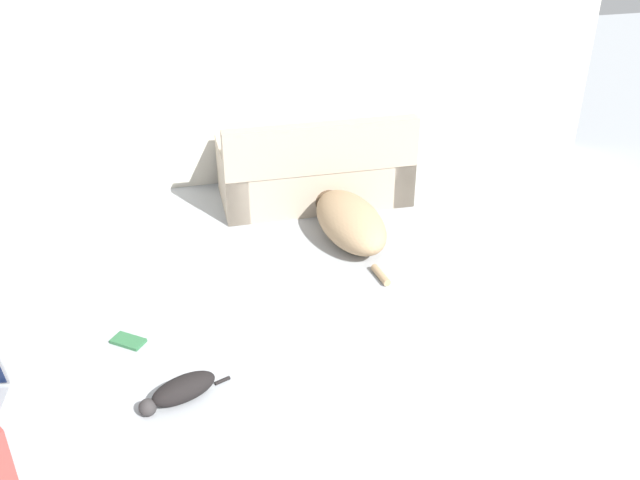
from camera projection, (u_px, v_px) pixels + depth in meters
name	position (u px, v px, depth m)	size (l,w,h in m)	color
wall_back	(225.00, 46.00, 6.43)	(7.54, 0.06, 2.67)	beige
couch	(315.00, 172.00, 6.61)	(1.74, 0.85, 0.86)	tan
dog	(347.00, 219.00, 6.02)	(0.60, 1.47, 0.37)	#A38460
cat	(180.00, 390.00, 4.33)	(0.59, 0.31, 0.16)	black
book_green	(128.00, 341.00, 4.85)	(0.25, 0.23, 0.02)	#2D663D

